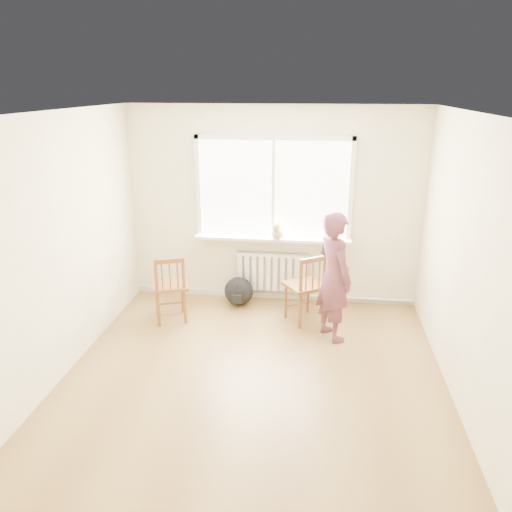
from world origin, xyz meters
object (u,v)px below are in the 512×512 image
(chair_left, at_px, (170,288))
(backpack, at_px, (239,291))
(chair_right, at_px, (307,288))
(cat, at_px, (277,231))
(person, at_px, (334,277))

(chair_left, distance_m, backpack, 1.03)
(backpack, bearing_deg, chair_left, -142.27)
(chair_right, height_order, cat, cat)
(chair_left, distance_m, chair_right, 1.75)
(chair_left, relative_size, backpack, 2.24)
(chair_right, relative_size, cat, 2.22)
(chair_left, xyz_separation_m, person, (2.06, -0.17, 0.33))
(chair_right, xyz_separation_m, cat, (-0.43, 0.52, 0.60))
(chair_left, distance_m, cat, 1.61)
(chair_left, height_order, chair_right, chair_right)
(chair_right, relative_size, backpack, 2.30)
(cat, bearing_deg, backpack, -164.08)
(chair_left, bearing_deg, backpack, -163.05)
(person, bearing_deg, chair_left, 53.37)
(backpack, bearing_deg, cat, 11.20)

